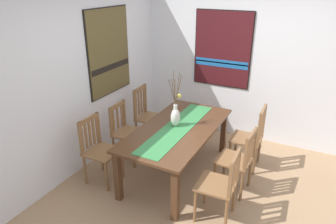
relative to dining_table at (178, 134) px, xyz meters
The scene contains 14 objects.
ground_plane 0.84m from the dining_table, 114.12° to the right, with size 6.40×6.40×0.03m, color #A37F5B.
wall_back 1.56m from the dining_table, 99.17° to the left, with size 6.40×0.12×2.70m, color silver.
wall_side 1.86m from the dining_table, 16.74° to the right, with size 0.12×6.40×2.70m, color silver.
dining_table is the anchor object (origin of this frame).
table_runner 0.10m from the dining_table, 63.43° to the left, with size 1.75×0.36×0.01m, color #388447.
centerpiece_vase 0.27m from the dining_table, 56.00° to the left, with size 0.21×0.25×0.78m.
chair_0 0.89m from the dining_table, 90.67° to the right, with size 0.44×0.44×0.89m.
chair_1 0.87m from the dining_table, 90.16° to the left, with size 0.44×0.44×0.89m.
chair_2 1.05m from the dining_table, 126.09° to the right, with size 0.44×0.44×0.88m.
chair_3 1.09m from the dining_table, 125.65° to the left, with size 0.42×0.42×0.93m.
chair_4 1.08m from the dining_table, 54.01° to the left, with size 0.44×0.44×0.96m.
chair_5 1.08m from the dining_table, 53.60° to the right, with size 0.43×0.43×0.96m.
painting_on_back_wall 1.64m from the dining_table, 77.55° to the left, with size 0.97×0.05×1.29m.
painting_on_side_wall 1.80m from the dining_table, ahead, with size 0.05×0.98×1.27m.
Camera 1 is at (-3.23, -1.14, 2.61)m, focal length 33.35 mm.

